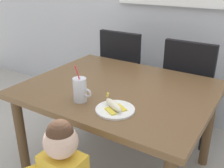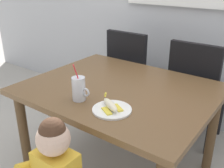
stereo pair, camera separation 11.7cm
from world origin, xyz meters
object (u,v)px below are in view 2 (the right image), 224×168
at_px(dining_chair_left, 132,71).
at_px(milk_cup, 79,90).
at_px(dining_table, 119,99).
at_px(peeled_banana, 111,105).
at_px(dining_chair_right, 196,88).
at_px(snack_plate, 112,110).

bearing_deg(dining_chair_left, milk_cup, 104.46).
relative_size(dining_table, peeled_banana, 7.58).
distance_m(dining_chair_left, dining_chair_right, 0.67).
relative_size(dining_chair_left, snack_plate, 4.17).
bearing_deg(peeled_banana, snack_plate, 1.39).
xyz_separation_m(dining_table, peeled_banana, (0.15, -0.31, 0.12)).
bearing_deg(dining_chair_right, peeled_banana, 81.33).
distance_m(snack_plate, peeled_banana, 0.03).
bearing_deg(dining_chair_right, dining_table, 66.94).
height_order(dining_chair_right, snack_plate, dining_chair_right).
height_order(dining_table, dining_chair_right, dining_chair_right).
relative_size(milk_cup, snack_plate, 1.08).
bearing_deg(dining_chair_left, dining_table, 115.97).
relative_size(dining_chair_left, peeled_banana, 5.67).
bearing_deg(dining_chair_right, dining_chair_left, -1.83).
bearing_deg(milk_cup, dining_chair_right, 69.10).
distance_m(milk_cup, snack_plate, 0.26).
bearing_deg(dining_table, dining_chair_right, 66.94).
bearing_deg(dining_table, snack_plate, -62.50).
xyz_separation_m(milk_cup, peeled_banana, (0.24, 0.01, -0.04)).
height_order(dining_table, dining_chair_left, dining_chair_left).
bearing_deg(dining_table, peeled_banana, -64.01).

